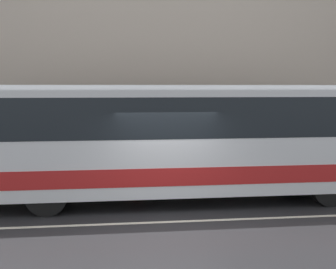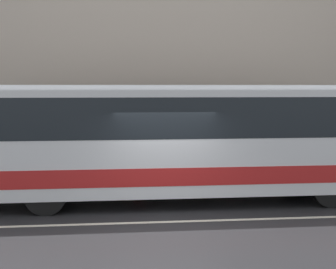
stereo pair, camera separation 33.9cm
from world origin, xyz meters
TOP-DOWN VIEW (x-y plane):
  - ground_plane at (0.00, 0.00)m, footprint 60.00×60.00m
  - sidewalk at (0.00, 5.13)m, footprint 60.00×2.26m
  - building_facade at (0.00, 6.40)m, footprint 60.00×0.35m
  - lane_stripe at (0.00, 0.00)m, footprint 54.00×0.14m
  - transit_bus at (0.32, 2.02)m, footprint 11.26×2.53m
  - pedestrian_waiting at (-0.48, 4.96)m, footprint 0.36×0.36m

SIDE VIEW (x-z plane):
  - ground_plane at x=0.00m, z-range 0.00..0.00m
  - lane_stripe at x=0.00m, z-range 0.00..0.01m
  - sidewalk at x=0.00m, z-range 0.00..0.12m
  - pedestrian_waiting at x=-0.48m, z-range 0.06..1.61m
  - transit_bus at x=0.32m, z-range 0.20..3.36m
  - building_facade at x=0.00m, z-range -0.17..9.29m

